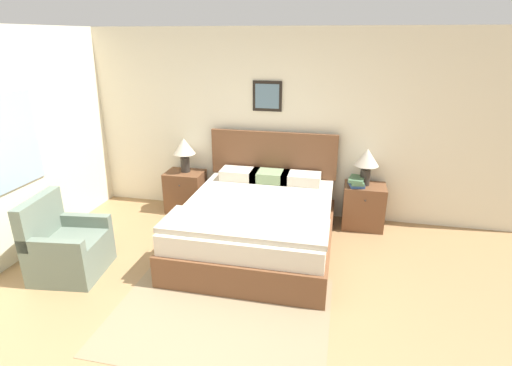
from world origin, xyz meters
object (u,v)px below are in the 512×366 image
object	(u,v)px
bed	(258,222)
armchair	(66,248)
table_lamp_by_door	(367,160)
nightstand_by_door	(363,206)
table_lamp_near_window	(184,149)
nightstand_near_window	(186,191)

from	to	relation	value
bed	armchair	world-z (taller)	bed
table_lamp_by_door	nightstand_by_door	bearing A→B (deg)	-55.10
table_lamp_near_window	table_lamp_by_door	bearing A→B (deg)	0.00
armchair	bed	bearing A→B (deg)	110.86
nightstand_by_door	nightstand_near_window	bearing A→B (deg)	180.00
table_lamp_near_window	armchair	bearing A→B (deg)	-108.95
bed	table_lamp_near_window	distance (m)	1.66
armchair	table_lamp_by_door	size ratio (longest dim) A/B	1.77
nightstand_near_window	table_lamp_near_window	size ratio (longest dim) A/B	1.21
armchair	table_lamp_by_door	distance (m)	3.77
bed	armchair	xyz separation A→B (m)	(-1.92, -1.02, -0.03)
bed	nightstand_near_window	bearing A→B (deg)	146.71
nightstand_near_window	table_lamp_near_window	xyz separation A→B (m)	(0.01, 0.02, 0.65)
bed	table_lamp_by_door	distance (m)	1.66
nightstand_near_window	nightstand_by_door	bearing A→B (deg)	0.00
nightstand_by_door	table_lamp_near_window	bearing A→B (deg)	179.47
table_lamp_by_door	nightstand_near_window	bearing A→B (deg)	-179.47
nightstand_near_window	table_lamp_by_door	world-z (taller)	table_lamp_by_door
bed	table_lamp_by_door	size ratio (longest dim) A/B	4.29
nightstand_near_window	armchair	bearing A→B (deg)	-108.85
nightstand_near_window	nightstand_by_door	xyz separation A→B (m)	(2.57, 0.00, 0.00)
nightstand_by_door	table_lamp_by_door	bearing A→B (deg)	124.90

